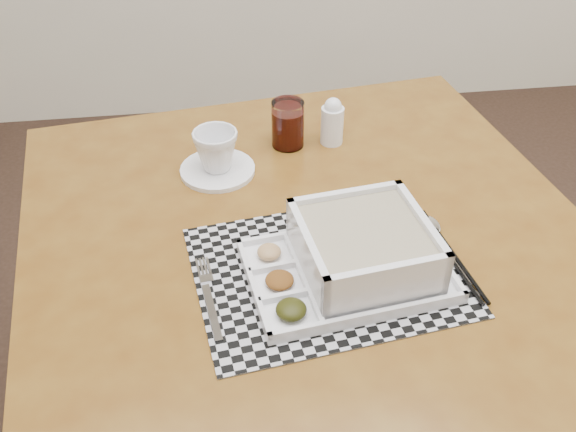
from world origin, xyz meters
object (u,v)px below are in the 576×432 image
object	(u,v)px
cup	(216,150)
juice_glass	(288,126)
creamer_bottle	(332,122)
dining_table	(309,262)
serving_tray	(358,255)

from	to	relation	value
cup	juice_glass	bearing A→B (deg)	9.58
creamer_bottle	cup	bearing A→B (deg)	-161.81
dining_table	cup	xyz separation A→B (m)	(-0.15, 0.21, 0.13)
serving_tray	cup	size ratio (longest dim) A/B	3.90
serving_tray	cup	world-z (taller)	serving_tray
juice_glass	serving_tray	bearing A→B (deg)	-81.59
cup	juice_glass	size ratio (longest dim) A/B	0.88
cup	creamer_bottle	bearing A→B (deg)	-0.65
serving_tray	cup	xyz separation A→B (m)	(-0.21, 0.32, 0.01)
creamer_bottle	dining_table	bearing A→B (deg)	-108.01
creamer_bottle	serving_tray	bearing A→B (deg)	-94.76
cup	juice_glass	world-z (taller)	juice_glass
serving_tray	juice_glass	world-z (taller)	juice_glass
dining_table	creamer_bottle	bearing A→B (deg)	71.99
cup	juice_glass	distance (m)	0.17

